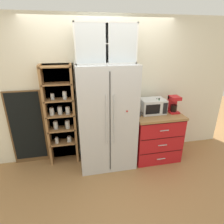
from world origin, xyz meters
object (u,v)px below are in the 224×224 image
(refrigerator, at_px, (106,117))
(bottle_cobalt, at_px, (156,107))
(microwave, at_px, (152,106))
(bottle_green, at_px, (158,107))
(mug_charcoal, at_px, (139,114))
(mug_red, at_px, (157,111))
(chalkboard_menu, at_px, (27,128))
(coffee_maker, at_px, (173,104))

(refrigerator, bearing_deg, bottle_cobalt, 3.20)
(microwave, xyz_separation_m, bottle_green, (0.08, -0.08, 0.00))
(bottle_cobalt, xyz_separation_m, bottle_green, (-0.00, -0.08, 0.02))
(mug_charcoal, xyz_separation_m, bottle_green, (0.36, 0.02, 0.09))
(microwave, distance_m, bottle_green, 0.11)
(mug_red, xyz_separation_m, chalkboard_menu, (-2.31, 0.31, -0.26))
(bottle_green, bearing_deg, chalkboard_menu, 171.79)
(refrigerator, height_order, mug_charcoal, refrigerator)
(refrigerator, distance_m, bottle_green, 0.95)
(mug_charcoal, distance_m, mug_red, 0.37)
(refrigerator, distance_m, coffee_maker, 1.26)
(mug_charcoal, bearing_deg, bottle_cobalt, 15.70)
(microwave, height_order, bottle_cobalt, bottle_cobalt)
(refrigerator, xyz_separation_m, chalkboard_menu, (-1.37, 0.31, -0.22))
(microwave, xyz_separation_m, bottle_cobalt, (0.08, -0.00, -0.01))
(mug_red, relative_size, bottle_green, 0.42)
(chalkboard_menu, bearing_deg, coffee_maker, -6.42)
(coffee_maker, distance_m, bottle_cobalt, 0.31)
(refrigerator, bearing_deg, microwave, 3.60)
(microwave, relative_size, bottle_green, 1.48)
(refrigerator, xyz_separation_m, mug_red, (0.94, -0.00, 0.04))
(coffee_maker, bearing_deg, bottle_green, -172.87)
(microwave, bearing_deg, mug_red, -34.35)
(microwave, xyz_separation_m, coffee_maker, (0.39, -0.04, 0.03))
(coffee_maker, xyz_separation_m, bottle_cobalt, (-0.31, 0.04, -0.04))
(mug_charcoal, relative_size, mug_red, 0.85)
(microwave, bearing_deg, refrigerator, -176.40)
(microwave, relative_size, coffee_maker, 1.42)
(microwave, bearing_deg, bottle_green, -45.83)
(coffee_maker, bearing_deg, chalkboard_menu, 173.58)
(microwave, relative_size, mug_charcoal, 4.18)
(refrigerator, relative_size, bottle_cobalt, 6.87)
(coffee_maker, height_order, bottle_green, coffee_maker)
(coffee_maker, height_order, bottle_cobalt, coffee_maker)
(chalkboard_menu, bearing_deg, microwave, -6.46)
(bottle_green, bearing_deg, refrigerator, 178.38)
(refrigerator, bearing_deg, mug_red, -0.03)
(mug_charcoal, distance_m, chalkboard_menu, 1.99)
(mug_red, bearing_deg, coffee_maker, 2.35)
(bottle_cobalt, height_order, chalkboard_menu, chalkboard_menu)
(refrigerator, distance_m, microwave, 0.87)
(microwave, bearing_deg, bottle_cobalt, -1.13)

